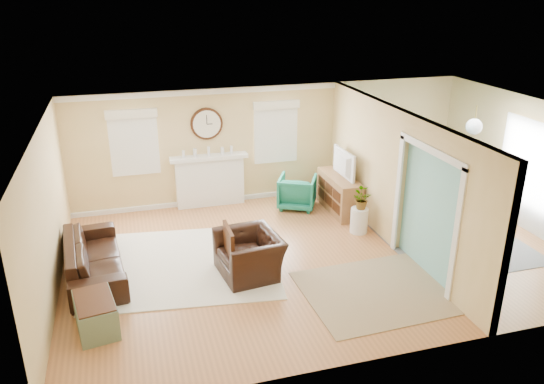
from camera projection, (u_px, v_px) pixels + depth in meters
The scene contains 29 objects.
floor at pixel (318, 254), 9.81m from camera, with size 9.00×9.00×0.00m, color #A4673C.
wall_back at pixel (273, 143), 12.02m from camera, with size 9.00×0.02×2.60m, color tan.
wall_front at pixel (406, 270), 6.65m from camera, with size 9.00×0.02×2.60m, color tan.
wall_left at pixel (47, 217), 8.18m from camera, with size 0.02×6.00×2.60m, color tan.
wall_right at pixel (533, 166), 10.49m from camera, with size 0.02×6.00×2.60m, color tan.
ceiling at pixel (323, 116), 8.86m from camera, with size 9.00×6.00×0.02m, color white.
partition at pixel (390, 172), 9.95m from camera, with size 0.17×6.00×2.60m.
fireplace at pixel (210, 180), 11.78m from camera, with size 1.70×0.30×1.17m.
wall_clock at pixel (207, 124), 11.40m from camera, with size 0.70×0.07×0.70m.
window_left at pixel (134, 138), 11.06m from camera, with size 1.05×0.13×1.42m.
window_right at pixel (276, 128), 11.86m from camera, with size 1.05×0.13×1.42m.
french_doors at pixel (529, 175), 10.55m from camera, with size 0.06×1.70×2.20m.
pendant at pixel (474, 127), 9.78m from camera, with size 0.30×0.30×0.55m.
rug_cream at pixel (184, 264), 9.43m from camera, with size 3.25×2.81×0.02m, color silver.
rug_jute at pixel (379, 291), 8.60m from camera, with size 2.42×1.98×0.01m, color tan.
rug_grey at pixel (445, 235), 10.51m from camera, with size 2.54×3.17×0.01m, color slate.
sofa at pixel (94, 258), 8.96m from camera, with size 2.28×0.89×0.67m, color black.
eames_chair at pixel (249, 255), 9.01m from camera, with size 1.12×0.97×0.73m, color black.
green_chair at pixel (297, 192), 11.73m from camera, with size 0.78×0.80×0.73m, color #126955.
trunk at pixel (96, 314), 7.58m from camera, with size 0.66×0.94×0.50m.
credenza at pixel (339, 194), 11.53m from camera, with size 0.50×1.46×0.80m.
tv at pixel (340, 164), 11.28m from camera, with size 1.01×0.13×0.58m, color black.
garden_stool at pixel (359, 220), 10.57m from camera, with size 0.35×0.35×0.51m, color white.
potted_plant at pixel (360, 199), 10.40m from camera, with size 0.37×0.32×0.42m, color #337F33.
dining_table at pixel (447, 221), 10.40m from camera, with size 1.76×0.98×0.62m, color #43230F.
dining_chair_n at pixel (417, 190), 11.26m from camera, with size 0.46×0.46×0.97m.
dining_chair_s at pixel (486, 231), 9.39m from camera, with size 0.49×0.49×0.96m.
dining_chair_w at pixel (423, 213), 10.04m from camera, with size 0.52×0.52×1.03m.
dining_chair_e at pixel (476, 206), 10.41m from camera, with size 0.53×0.53×0.99m.
Camera 1 is at (-3.22, -8.14, 4.64)m, focal length 35.00 mm.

